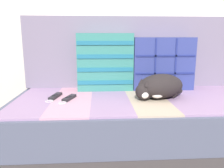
{
  "coord_description": "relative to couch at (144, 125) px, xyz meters",
  "views": [
    {
      "loc": [
        -0.31,
        -1.26,
        0.78
      ],
      "look_at": [
        -0.23,
        0.05,
        0.51
      ],
      "focal_mm": 35.0,
      "sensor_mm": 36.0,
      "label": 1
    }
  ],
  "objects": [
    {
      "name": "ground_plane",
      "position": [
        0.0,
        -0.13,
        -0.2
      ],
      "size": [
        14.0,
        14.0,
        0.0
      ],
      "primitive_type": "plane",
      "color": "#564C47"
    },
    {
      "name": "couch",
      "position": [
        0.0,
        0.0,
        0.0
      ],
      "size": [
        1.77,
        0.84,
        0.41
      ],
      "color": "#3D3838",
      "rests_on": "ground_plane"
    },
    {
      "name": "sofa_backrest",
      "position": [
        0.0,
        0.35,
        0.48
      ],
      "size": [
        1.74,
        0.14,
        0.54
      ],
      "color": "slate",
      "rests_on": "couch"
    },
    {
      "name": "throw_pillow_quilted",
      "position": [
        0.17,
        0.21,
        0.4
      ],
      "size": [
        0.45,
        0.14,
        0.38
      ],
      "color": "navy",
      "rests_on": "couch"
    },
    {
      "name": "throw_pillow_striped",
      "position": [
        -0.26,
        0.21,
        0.41
      ],
      "size": [
        0.4,
        0.14,
        0.41
      ],
      "color": "#337A70",
      "rests_on": "couch"
    },
    {
      "name": "sleeping_cat",
      "position": [
        0.07,
        -0.06,
        0.28
      ],
      "size": [
        0.37,
        0.32,
        0.15
      ],
      "color": "black",
      "rests_on": "couch"
    },
    {
      "name": "game_remote_near",
      "position": [
        -0.59,
        -0.01,
        0.22
      ],
      "size": [
        0.08,
        0.2,
        0.02
      ],
      "color": "black",
      "rests_on": "couch"
    },
    {
      "name": "game_remote_far",
      "position": [
        -0.5,
        -0.06,
        0.21
      ],
      "size": [
        0.1,
        0.19,
        0.02
      ],
      "color": "black",
      "rests_on": "couch"
    }
  ]
}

